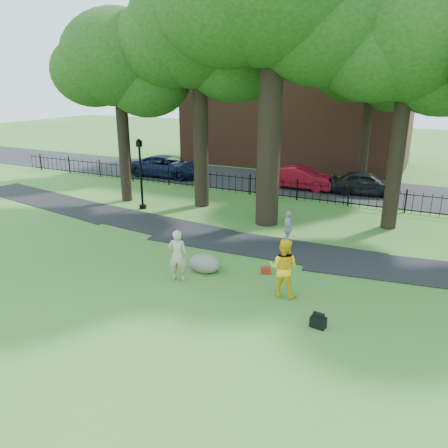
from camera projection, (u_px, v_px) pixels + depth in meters
The scene contains 16 objects.
ground at pixel (197, 277), 15.72m from camera, with size 120.00×120.00×0.00m, color #346423.
footpath at pixel (262, 247), 18.63m from camera, with size 36.00×2.60×0.03m, color black.
street at pixel (314, 186), 29.37m from camera, with size 80.00×7.00×0.02m, color black.
iron_fence at pixel (297, 190), 25.77m from camera, with size 44.00×0.04×1.20m.
brick_building at pixel (297, 90), 36.00m from camera, with size 18.00×8.00×12.00m, color brown.
tree_row at pixel (293, 49), 20.13m from camera, with size 26.82×7.96×12.42m.
woman at pixel (178, 255), 15.26m from camera, with size 0.68×0.45×1.86m, color tan.
man at pixel (283, 268), 14.10m from camera, with size 0.96×0.75×1.98m, color yellow.
pedestrian at pixel (288, 229), 18.46m from camera, with size 0.92×0.38×1.57m, color #AFB0B4.
boulder at pixel (205, 262), 16.16m from camera, with size 1.21×0.91×0.71m, color #676456.
lamppost at pixel (141, 175), 23.64m from camera, with size 0.38×0.38×3.87m.
backpack at pixel (318, 322), 12.49m from camera, with size 0.44×0.27×0.33m, color black.
red_bag at pixel (266, 270), 16.00m from camera, with size 0.36×0.23×0.25m, color maroon.
red_sedan at pixel (301, 178), 28.51m from camera, with size 1.53×4.38×1.44m, color #A10C1E.
navy_van at pixel (168, 166), 32.15m from camera, with size 2.56×5.54×1.54m, color #0B173A.
grey_car at pixel (366, 183), 26.99m from camera, with size 1.69×4.20×1.43m, color black.
Camera 1 is at (7.20, -12.44, 6.73)m, focal length 35.00 mm.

